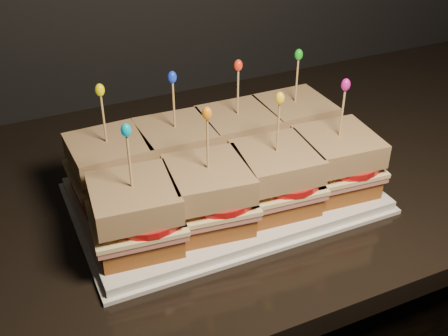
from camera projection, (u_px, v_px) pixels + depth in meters
name	position (u px, v px, depth m)	size (l,w,h in m)	color
granite_slab	(189.00, 189.00, 0.86)	(2.49, 0.63, 0.03)	black
platter	(224.00, 195.00, 0.80)	(0.41, 0.25, 0.02)	white
platter_rim	(224.00, 198.00, 0.81)	(0.42, 0.27, 0.01)	white
sandwich_0_bread_bot	(112.00, 185.00, 0.79)	(0.10, 0.10, 0.03)	brown
sandwich_0_ham	(111.00, 175.00, 0.78)	(0.11, 0.10, 0.01)	#C06C63
sandwich_0_cheese	(110.00, 170.00, 0.77)	(0.11, 0.11, 0.01)	#F7E09B
sandwich_0_tomato	(119.00, 166.00, 0.77)	(0.10, 0.10, 0.01)	#B71112
sandwich_0_bread_top	(108.00, 152.00, 0.76)	(0.10, 0.10, 0.03)	brown
sandwich_0_pick	(104.00, 122.00, 0.73)	(0.00, 0.00, 0.09)	tan
sandwich_0_frill	(100.00, 90.00, 0.71)	(0.01, 0.01, 0.02)	#EBDA02
sandwich_1_bread_bot	(177.00, 169.00, 0.82)	(0.10, 0.10, 0.03)	brown
sandwich_1_ham	(177.00, 159.00, 0.81)	(0.11, 0.10, 0.01)	#C06C63
sandwich_1_cheese	(176.00, 155.00, 0.81)	(0.11, 0.11, 0.01)	#F7E09B
sandwich_1_tomato	(186.00, 151.00, 0.80)	(0.10, 0.10, 0.01)	#B71112
sandwich_1_bread_top	(176.00, 138.00, 0.79)	(0.10, 0.10, 0.03)	brown
sandwich_1_pick	(174.00, 108.00, 0.77)	(0.00, 0.00, 0.09)	tan
sandwich_1_frill	(172.00, 77.00, 0.74)	(0.01, 0.01, 0.02)	#1635D8
sandwich_2_bread_bot	(237.00, 155.00, 0.85)	(0.10, 0.10, 0.03)	brown
sandwich_2_ham	(237.00, 145.00, 0.85)	(0.11, 0.10, 0.01)	#C06C63
sandwich_2_cheese	(237.00, 141.00, 0.84)	(0.11, 0.11, 0.01)	#F7E09B
sandwich_2_tomato	(246.00, 137.00, 0.84)	(0.10, 0.10, 0.01)	#B71112
sandwich_2_bread_top	(237.00, 124.00, 0.83)	(0.10, 0.10, 0.03)	brown
sandwich_2_pick	(238.00, 95.00, 0.80)	(0.00, 0.00, 0.09)	tan
sandwich_2_frill	(238.00, 65.00, 0.78)	(0.01, 0.01, 0.02)	red
sandwich_3_bread_bot	(292.00, 142.00, 0.89)	(0.10, 0.10, 0.03)	brown
sandwich_3_ham	(293.00, 132.00, 0.88)	(0.11, 0.10, 0.01)	#C06C63
sandwich_3_cheese	(293.00, 128.00, 0.88)	(0.11, 0.11, 0.01)	#F7E09B
sandwich_3_tomato	(302.00, 124.00, 0.87)	(0.10, 0.10, 0.01)	#B71112
sandwich_3_bread_top	(294.00, 112.00, 0.86)	(0.10, 0.10, 0.03)	brown
sandwich_3_pick	(297.00, 83.00, 0.83)	(0.00, 0.00, 0.09)	tan
sandwich_3_frill	(299.00, 55.00, 0.81)	(0.01, 0.01, 0.02)	green
sandwich_4_bread_bot	(137.00, 233.00, 0.70)	(0.10, 0.10, 0.03)	brown
sandwich_4_ham	(136.00, 222.00, 0.69)	(0.11, 0.10, 0.01)	#C06C63
sandwich_4_cheese	(135.00, 217.00, 0.68)	(0.11, 0.11, 0.01)	#F7E09B
sandwich_4_tomato	(146.00, 213.00, 0.68)	(0.10, 0.10, 0.01)	#B71112
sandwich_4_bread_top	(133.00, 198.00, 0.67)	(0.10, 0.10, 0.03)	brown
sandwich_4_pick	(130.00, 165.00, 0.64)	(0.00, 0.00, 0.09)	tan
sandwich_4_frill	(126.00, 130.00, 0.62)	(0.01, 0.01, 0.02)	#0397B6
sandwich_5_bread_bot	(209.00, 213.00, 0.73)	(0.10, 0.10, 0.03)	brown
sandwich_5_ham	(209.00, 202.00, 0.72)	(0.11, 0.10, 0.01)	#C06C63
sandwich_5_cheese	(209.00, 198.00, 0.72)	(0.11, 0.11, 0.01)	#F7E09B
sandwich_5_tomato	(219.00, 193.00, 0.71)	(0.10, 0.10, 0.01)	#B71112
sandwich_5_bread_top	(208.00, 179.00, 0.70)	(0.10, 0.10, 0.03)	brown
sandwich_5_pick	(208.00, 147.00, 0.68)	(0.00, 0.00, 0.09)	tan
sandwich_5_frill	(207.00, 113.00, 0.65)	(0.01, 0.01, 0.02)	orange
sandwich_6_bread_bot	(274.00, 195.00, 0.77)	(0.10, 0.10, 0.03)	brown
sandwich_6_ham	(275.00, 185.00, 0.76)	(0.11, 0.10, 0.01)	#C06C63
sandwich_6_cheese	(275.00, 180.00, 0.75)	(0.11, 0.11, 0.01)	#F7E09B
sandwich_6_tomato	(285.00, 176.00, 0.75)	(0.10, 0.10, 0.01)	#B71112
sandwich_6_bread_top	(276.00, 162.00, 0.74)	(0.10, 0.10, 0.03)	brown
sandwich_6_pick	(278.00, 131.00, 0.71)	(0.00, 0.00, 0.09)	tan
sandwich_6_frill	(280.00, 98.00, 0.69)	(0.01, 0.01, 0.02)	yellow
sandwich_7_bread_bot	(334.00, 179.00, 0.80)	(0.10, 0.10, 0.03)	brown
sandwich_7_ham	(335.00, 168.00, 0.79)	(0.11, 0.10, 0.01)	#C06C63
sandwich_7_cheese	(336.00, 164.00, 0.79)	(0.11, 0.11, 0.01)	#F7E09B
sandwich_7_tomato	(346.00, 160.00, 0.78)	(0.10, 0.10, 0.01)	#B71112
sandwich_7_bread_top	(338.00, 146.00, 0.77)	(0.10, 0.10, 0.03)	brown
sandwich_7_pick	(342.00, 116.00, 0.75)	(0.00, 0.00, 0.09)	tan
sandwich_7_frill	(346.00, 85.00, 0.72)	(0.01, 0.01, 0.02)	#C1168C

